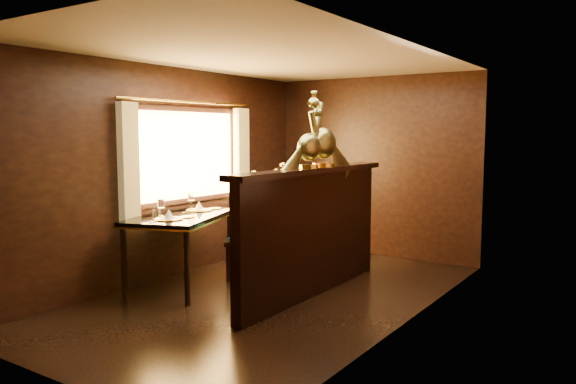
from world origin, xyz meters
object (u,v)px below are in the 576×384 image
object	(u,v)px
peacock_left	(309,135)
dining_table	(180,221)
peacock_right	(323,129)
chair_right	(284,215)
chair_left	(260,224)

from	to	relation	value
peacock_left	dining_table	bearing A→B (deg)	-160.87
dining_table	peacock_right	world-z (taller)	peacock_right
chair_right	peacock_left	world-z (taller)	peacock_left
chair_right	peacock_left	xyz separation A→B (m)	(0.79, -0.70, 0.98)
peacock_left	peacock_right	world-z (taller)	peacock_right
chair_right	peacock_right	size ratio (longest dim) A/B	1.73
chair_left	peacock_left	distance (m)	1.26
chair_left	peacock_left	size ratio (longest dim) A/B	1.93
peacock_left	chair_right	bearing A→B (deg)	138.30
chair_left	peacock_left	world-z (taller)	peacock_left
chair_right	peacock_left	size ratio (longest dim) A/B	2.02
chair_left	peacock_left	bearing A→B (deg)	-6.67
dining_table	chair_right	bearing A→B (deg)	43.54
chair_right	peacock_right	bearing A→B (deg)	-36.46
dining_table	peacock_left	size ratio (longest dim) A/B	2.32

